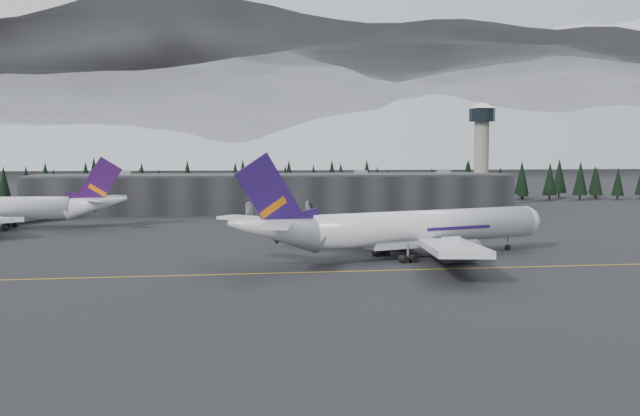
{
  "coord_description": "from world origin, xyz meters",
  "views": [
    {
      "loc": [
        -20.56,
        -118.09,
        19.81
      ],
      "look_at": [
        0.0,
        20.0,
        9.0
      ],
      "focal_mm": 40.0,
      "sensor_mm": 36.0,
      "label": 1
    }
  ],
  "objects": [
    {
      "name": "terminal",
      "position": [
        0.0,
        125.0,
        6.3
      ],
      "size": [
        160.0,
        30.0,
        12.6
      ],
      "color": "black",
      "rests_on": "ground"
    },
    {
      "name": "taxiline",
      "position": [
        0.0,
        -2.0,
        0.01
      ],
      "size": [
        400.0,
        0.4,
        0.02
      ],
      "primitive_type": "cube",
      "color": "gold",
      "rests_on": "ground"
    },
    {
      "name": "treeline",
      "position": [
        0.0,
        162.0,
        7.5
      ],
      "size": [
        360.0,
        20.0,
        15.0
      ],
      "primitive_type": "cube",
      "color": "black",
      "rests_on": "ground"
    },
    {
      "name": "jet_parked",
      "position": [
        -75.64,
        76.62,
        5.32
      ],
      "size": [
        64.18,
        59.28,
        18.88
      ],
      "rotation": [
        0.0,
        0.0,
        3.13
      ],
      "color": "silver",
      "rests_on": "ground"
    },
    {
      "name": "control_tower",
      "position": [
        75.0,
        128.0,
        23.41
      ],
      "size": [
        10.0,
        10.0,
        37.7
      ],
      "color": "gray",
      "rests_on": "ground"
    },
    {
      "name": "gse_vehicle_b",
      "position": [
        9.41,
        109.63,
        0.74
      ],
      "size": [
        4.69,
        3.17,
        1.48
      ],
      "primitive_type": "imported",
      "rotation": [
        0.0,
        0.0,
        -1.21
      ],
      "color": "silver",
      "rests_on": "ground"
    },
    {
      "name": "gse_vehicle_a",
      "position": [
        -10.05,
        100.69,
        0.67
      ],
      "size": [
        3.9,
        5.29,
        1.34
      ],
      "primitive_type": "imported",
      "rotation": [
        0.0,
        0.0,
        0.39
      ],
      "color": "silver",
      "rests_on": "ground"
    },
    {
      "name": "jet_main",
      "position": [
        13.9,
        10.89,
        5.61
      ],
      "size": [
        65.94,
        59.48,
        19.9
      ],
      "rotation": [
        0.0,
        0.0,
        0.31
      ],
      "color": "silver",
      "rests_on": "ground"
    },
    {
      "name": "mountain_ridge",
      "position": [
        0.0,
        1000.0,
        0.0
      ],
      "size": [
        4400.0,
        900.0,
        420.0
      ],
      "primitive_type": null,
      "color": "white",
      "rests_on": "ground"
    },
    {
      "name": "ground",
      "position": [
        0.0,
        0.0,
        0.0
      ],
      "size": [
        1400.0,
        1400.0,
        0.0
      ],
      "primitive_type": "plane",
      "color": "black",
      "rests_on": "ground"
    }
  ]
}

